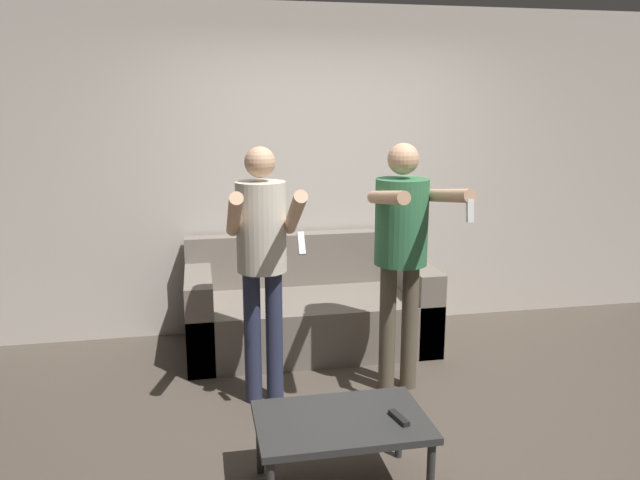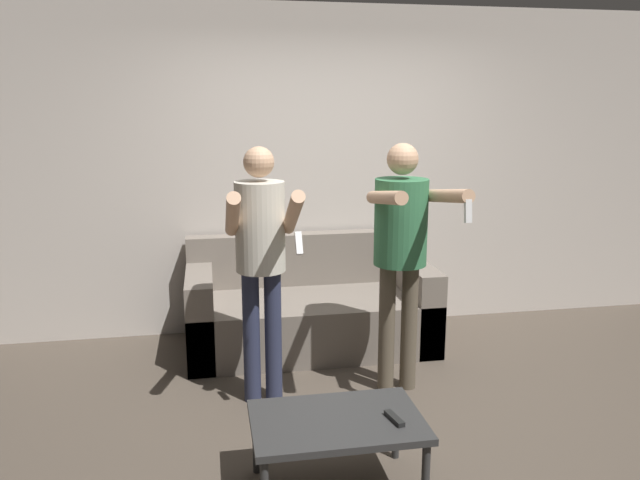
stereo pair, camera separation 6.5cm
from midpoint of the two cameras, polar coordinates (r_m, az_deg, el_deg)
name	(u,v)px [view 2 (the right image)]	position (r m, az deg, el deg)	size (l,w,h in m)	color
ground_plane	(376,422)	(4.00, 5.62, -16.19)	(14.00, 14.00, 0.00)	#4C4238
wall_back	(323,171)	(5.29, 0.59, 6.29)	(6.40, 0.06, 2.70)	beige
couch	(310,311)	(5.02, -0.59, -6.47)	(1.92, 0.91, 0.85)	slate
person_standing_left	(261,248)	(3.90, -4.95, -0.72)	(0.43, 0.65, 1.66)	#282D47
person_standing_right	(402,238)	(4.07, 7.92, 0.21)	(0.47, 0.80, 1.67)	brown
coffee_table	(337,426)	(3.21, 2.16, -16.64)	(0.85, 0.55, 0.40)	#2D2D2D
remote_on_table	(394,418)	(3.19, 7.42, -15.87)	(0.07, 0.15, 0.02)	black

